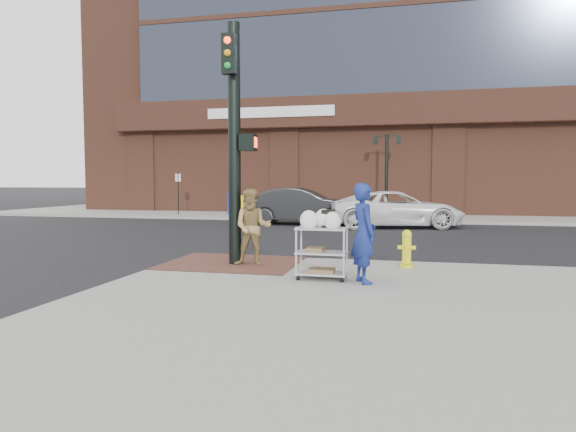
% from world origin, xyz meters
% --- Properties ---
extents(ground, '(220.00, 220.00, 0.00)m').
position_xyz_m(ground, '(0.00, 0.00, 0.00)').
color(ground, black).
rests_on(ground, ground).
extents(sidewalk_far, '(65.00, 36.00, 0.15)m').
position_xyz_m(sidewalk_far, '(12.50, 32.00, 0.07)').
color(sidewalk_far, gray).
rests_on(sidewalk_far, ground).
extents(brick_curb_ramp, '(2.80, 2.40, 0.01)m').
position_xyz_m(brick_curb_ramp, '(-0.60, 0.90, 0.16)').
color(brick_curb_ramp, '#523226').
rests_on(brick_curb_ramp, sidewalk_near).
extents(bank_building, '(42.00, 26.00, 28.00)m').
position_xyz_m(bank_building, '(5.00, 31.00, 14.15)').
color(bank_building, brown).
rests_on(bank_building, sidewalk_far).
extents(lamp_post, '(1.32, 0.22, 4.00)m').
position_xyz_m(lamp_post, '(2.00, 16.00, 2.62)').
color(lamp_post, black).
rests_on(lamp_post, sidewalk_far).
extents(parking_sign, '(0.05, 0.05, 2.20)m').
position_xyz_m(parking_sign, '(-8.50, 15.00, 1.25)').
color(parking_sign, black).
rests_on(parking_sign, sidewalk_far).
extents(traffic_signal_pole, '(0.61, 0.51, 5.00)m').
position_xyz_m(traffic_signal_pole, '(-0.48, 0.77, 2.83)').
color(traffic_signal_pole, black).
rests_on(traffic_signal_pole, sidewalk_near).
extents(woman_blue, '(0.65, 0.75, 1.72)m').
position_xyz_m(woman_blue, '(2.31, -0.59, 1.01)').
color(woman_blue, navy).
rests_on(woman_blue, sidewalk_near).
extents(pedestrian_tan, '(0.87, 0.74, 1.60)m').
position_xyz_m(pedestrian_tan, '(-0.08, 0.70, 0.95)').
color(pedestrian_tan, '#9A8048').
rests_on(pedestrian_tan, sidewalk_near).
extents(sedan_dark, '(4.87, 1.80, 1.59)m').
position_xyz_m(sedan_dark, '(-1.46, 12.36, 0.80)').
color(sedan_dark, black).
rests_on(sedan_dark, ground).
extents(minivan_white, '(5.77, 3.63, 1.49)m').
position_xyz_m(minivan_white, '(2.59, 11.89, 0.74)').
color(minivan_white, white).
rests_on(minivan_white, ground).
extents(utility_cart, '(0.91, 0.51, 1.25)m').
position_xyz_m(utility_cart, '(1.56, -0.44, 0.72)').
color(utility_cart, '#A6A6AB').
rests_on(utility_cart, sidewalk_near).
extents(fire_hydrant, '(0.36, 0.25, 0.77)m').
position_xyz_m(fire_hydrant, '(3.03, 1.19, 0.54)').
color(fire_hydrant, yellow).
rests_on(fire_hydrant, sidewalk_near).
extents(newsbox_yellow, '(0.43, 0.39, 1.00)m').
position_xyz_m(newsbox_yellow, '(-5.26, 15.36, 0.65)').
color(newsbox_yellow, yellow).
rests_on(newsbox_yellow, sidewalk_far).
extents(newsbox_blue, '(0.53, 0.49, 1.11)m').
position_xyz_m(newsbox_blue, '(-5.68, 15.51, 0.70)').
color(newsbox_blue, '#1A1EAA').
rests_on(newsbox_blue, sidewalk_far).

